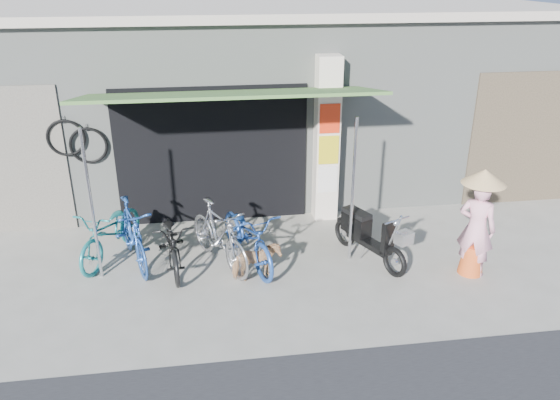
{
  "coord_description": "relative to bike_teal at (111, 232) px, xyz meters",
  "views": [
    {
      "loc": [
        -1.31,
        -6.79,
        4.38
      ],
      "look_at": [
        -0.2,
        1.0,
        1.0
      ],
      "focal_mm": 35.0,
      "sensor_mm": 36.0,
      "label": 1
    }
  ],
  "objects": [
    {
      "name": "street_dog",
      "position": [
        2.23,
        -1.01,
        -0.16
      ],
      "size": [
        0.76,
        0.43,
        0.61
      ],
      "primitive_type": "imported",
      "rotation": [
        0.0,
        0.0,
        1.72
      ],
      "color": "tan",
      "rests_on": "ground"
    },
    {
      "name": "neighbour_right",
      "position": [
        7.88,
        1.26,
        0.83
      ],
      "size": [
        2.6,
        0.06,
        2.6
      ],
      "primitive_type": "cube",
      "color": "brown",
      "rests_on": "ground"
    },
    {
      "name": "bicycle_shop",
      "position": [
        2.88,
        3.76,
        1.37
      ],
      "size": [
        12.3,
        5.3,
        3.66
      ],
      "color": "gray",
      "rests_on": "ground"
    },
    {
      "name": "bike_black",
      "position": [
        0.98,
        -0.46,
        -0.02
      ],
      "size": [
        0.8,
        1.75,
        0.89
      ],
      "primitive_type": "imported",
      "rotation": [
        0.0,
        0.0,
        0.13
      ],
      "color": "black",
      "rests_on": "ground"
    },
    {
      "name": "ground",
      "position": [
        2.88,
        -1.33,
        -0.47
      ],
      "size": [
        80.0,
        80.0,
        0.0
      ],
      "primitive_type": "plane",
      "color": "gray",
      "rests_on": "ground"
    },
    {
      "name": "bike_navy",
      "position": [
        2.15,
        -0.48,
        0.02
      ],
      "size": [
        1.2,
        1.97,
        0.98
      ],
      "primitive_type": "imported",
      "rotation": [
        0.0,
        0.0,
        0.32
      ],
      "color": "#1F4592",
      "rests_on": "ground"
    },
    {
      "name": "nun",
      "position": [
        5.53,
        -1.27,
        0.38
      ],
      "size": [
        0.66,
        0.64,
        1.7
      ],
      "rotation": [
        0.0,
        0.0,
        2.42
      ],
      "color": "pink",
      "rests_on": "ground"
    },
    {
      "name": "shop_pillar",
      "position": [
        3.73,
        1.11,
        1.03
      ],
      "size": [
        0.42,
        0.44,
        3.0
      ],
      "color": "beige",
      "rests_on": "ground"
    },
    {
      "name": "moped",
      "position": [
        4.05,
        -0.62,
        -0.03
      ],
      "size": [
        0.85,
        1.58,
        0.95
      ],
      "rotation": [
        0.0,
        0.0,
        0.43
      ],
      "color": "black",
      "rests_on": "ground"
    },
    {
      "name": "awning",
      "position": [
        1.98,
        0.29,
        2.05
      ],
      "size": [
        4.6,
        1.88,
        2.72
      ],
      "color": "#3B602B",
      "rests_on": "ground"
    },
    {
      "name": "bike_blue",
      "position": [
        0.36,
        -0.25,
        0.06
      ],
      "size": [
        1.01,
        1.8,
        1.04
      ],
      "primitive_type": "imported",
      "rotation": [
        0.0,
        0.0,
        0.32
      ],
      "color": "navy",
      "rests_on": "ground"
    },
    {
      "name": "bike_silver",
      "position": [
        1.7,
        -0.47,
        0.06
      ],
      "size": [
        1.22,
        1.77,
        1.04
      ],
      "primitive_type": "imported",
      "rotation": [
        0.0,
        0.0,
        0.47
      ],
      "color": "#A2A2A6",
      "rests_on": "ground"
    },
    {
      "name": "bike_teal",
      "position": [
        0.0,
        0.0,
        0.0
      ],
      "size": [
        1.25,
        1.87,
        0.93
      ],
      "primitive_type": "imported",
      "rotation": [
        0.0,
        0.0,
        -0.39
      ],
      "color": "#1A7679",
      "rests_on": "ground"
    }
  ]
}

